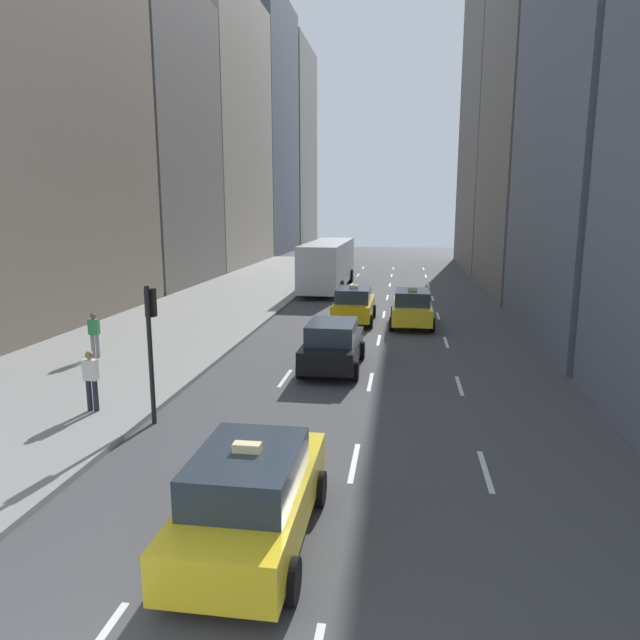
% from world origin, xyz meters
% --- Properties ---
extents(sidewalk_left, '(8.00, 66.00, 0.15)m').
position_xyz_m(sidewalk_left, '(-7.00, 27.00, 0.07)').
color(sidewalk_left, gray).
rests_on(sidewalk_left, ground).
extents(lane_markings, '(5.72, 56.00, 0.01)m').
position_xyz_m(lane_markings, '(2.60, 23.00, 0.01)').
color(lane_markings, white).
rests_on(lane_markings, ground).
extents(building_row_left, '(6.00, 93.44, 30.18)m').
position_xyz_m(building_row_left, '(-14.00, 48.23, 13.05)').
color(building_row_left, gray).
rests_on(building_row_left, ground).
extents(building_row_right, '(6.00, 62.91, 33.82)m').
position_xyz_m(building_row_right, '(12.00, 31.10, 13.63)').
color(building_row_right, slate).
rests_on(building_row_right, ground).
extents(taxi_lead, '(2.02, 4.40, 1.87)m').
position_xyz_m(taxi_lead, '(1.20, 4.67, 0.88)').
color(taxi_lead, yellow).
rests_on(taxi_lead, ground).
extents(taxi_second, '(2.02, 4.40, 1.87)m').
position_xyz_m(taxi_second, '(4.00, 23.27, 0.88)').
color(taxi_second, yellow).
rests_on(taxi_second, ground).
extents(taxi_third, '(2.02, 4.40, 1.87)m').
position_xyz_m(taxi_third, '(1.20, 23.72, 0.88)').
color(taxi_third, yellow).
rests_on(taxi_third, ground).
extents(sedan_black_near, '(2.02, 4.45, 1.70)m').
position_xyz_m(sedan_black_near, '(1.20, 15.39, 0.87)').
color(sedan_black_near, black).
rests_on(sedan_black_near, ground).
extents(city_bus, '(2.80, 11.61, 3.25)m').
position_xyz_m(city_bus, '(-1.61, 35.39, 1.79)').
color(city_bus, '#B7BCC1').
rests_on(city_bus, ground).
extents(pedestrian_mid_block, '(0.36, 0.22, 1.65)m').
position_xyz_m(pedestrian_mid_block, '(-4.58, 9.85, 1.07)').
color(pedestrian_mid_block, '#23232D').
rests_on(pedestrian_mid_block, sidewalk_left).
extents(pedestrian_far_walking, '(0.36, 0.22, 1.65)m').
position_xyz_m(pedestrian_far_walking, '(-7.47, 15.09, 1.07)').
color(pedestrian_far_walking, gray).
rests_on(pedestrian_far_walking, sidewalk_left).
extents(traffic_light_pole, '(0.24, 0.42, 3.60)m').
position_xyz_m(traffic_light_pole, '(-2.75, 9.69, 2.41)').
color(traffic_light_pole, black).
rests_on(traffic_light_pole, ground).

